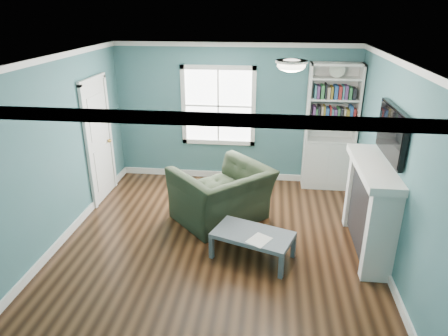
# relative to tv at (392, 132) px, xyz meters

# --- Properties ---
(floor) EXTENTS (5.00, 5.00, 0.00)m
(floor) POSITION_rel_tv_xyz_m (-2.20, -0.20, -1.72)
(floor) COLOR black
(floor) RESTS_ON ground
(room_walls) EXTENTS (5.00, 5.00, 5.00)m
(room_walls) POSITION_rel_tv_xyz_m (-2.20, -0.20, -0.14)
(room_walls) COLOR #386B6D
(room_walls) RESTS_ON ground
(trim) EXTENTS (4.50, 5.00, 2.60)m
(trim) POSITION_rel_tv_xyz_m (-2.20, -0.20, -0.49)
(trim) COLOR white
(trim) RESTS_ON ground
(window) EXTENTS (1.40, 0.06, 1.50)m
(window) POSITION_rel_tv_xyz_m (-2.50, 2.29, -0.27)
(window) COLOR white
(window) RESTS_ON room_walls
(bookshelf) EXTENTS (0.90, 0.35, 2.31)m
(bookshelf) POSITION_rel_tv_xyz_m (-0.43, 2.10, -0.80)
(bookshelf) COLOR silver
(bookshelf) RESTS_ON ground
(fireplace) EXTENTS (0.44, 1.58, 1.30)m
(fireplace) POSITION_rel_tv_xyz_m (-0.12, 0.00, -1.09)
(fireplace) COLOR black
(fireplace) RESTS_ON ground
(tv) EXTENTS (0.06, 1.10, 0.65)m
(tv) POSITION_rel_tv_xyz_m (0.00, 0.00, 0.00)
(tv) COLOR black
(tv) RESTS_ON fireplace
(door) EXTENTS (0.12, 0.98, 2.17)m
(door) POSITION_rel_tv_xyz_m (-4.42, 1.20, -0.65)
(door) COLOR silver
(door) RESTS_ON ground
(ceiling_fixture) EXTENTS (0.38, 0.38, 0.15)m
(ceiling_fixture) POSITION_rel_tv_xyz_m (-1.30, -0.10, 0.82)
(ceiling_fixture) COLOR white
(ceiling_fixture) RESTS_ON room_walls
(light_switch) EXTENTS (0.08, 0.01, 0.12)m
(light_switch) POSITION_rel_tv_xyz_m (-3.70, 2.28, -0.52)
(light_switch) COLOR white
(light_switch) RESTS_ON room_walls
(recliner) EXTENTS (1.58, 1.57, 1.18)m
(recliner) POSITION_rel_tv_xyz_m (-2.23, 0.60, -1.13)
(recliner) COLOR black
(recliner) RESTS_ON ground
(coffee_table) EXTENTS (1.18, 0.89, 0.38)m
(coffee_table) POSITION_rel_tv_xyz_m (-1.68, -0.39, -1.39)
(coffee_table) COLOR #4E575E
(coffee_table) RESTS_ON ground
(paper_sheet) EXTENTS (0.36, 0.38, 0.00)m
(paper_sheet) POSITION_rel_tv_xyz_m (-1.59, -0.56, -1.34)
(paper_sheet) COLOR white
(paper_sheet) RESTS_ON coffee_table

